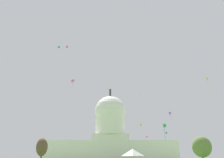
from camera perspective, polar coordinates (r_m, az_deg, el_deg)
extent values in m
cube|color=silver|center=(229.51, -7.90, -15.80)|extent=(57.44, 19.48, 18.98)
cube|color=silver|center=(230.82, 7.00, -15.84)|extent=(57.44, 19.48, 18.98)
cube|color=silver|center=(228.46, -0.43, -15.29)|extent=(31.48, 21.43, 24.27)
cylinder|color=silver|center=(230.48, -0.41, -9.73)|extent=(25.71, 25.71, 20.37)
sphere|color=silver|center=(232.12, -0.41, -7.24)|extent=(27.65, 27.65, 27.65)
cylinder|color=#2D3833|center=(235.88, -0.40, -3.10)|extent=(1.80, 1.80, 7.02)
pyramid|color=white|center=(92.06, 4.62, -15.95)|extent=(6.13, 5.09, 2.35)
ellipsoid|color=olive|center=(89.43, 19.35, -14.04)|extent=(7.22, 6.45, 6.66)
ellipsoid|color=brown|center=(126.85, -15.32, -14.39)|extent=(7.70, 8.10, 8.23)
cube|color=red|center=(187.00, 7.74, -12.68)|extent=(0.73, 0.78, 0.50)
cube|color=red|center=(187.04, 7.74, -12.55)|extent=(0.73, 0.78, 0.50)
cube|color=purple|center=(145.59, 12.78, -7.56)|extent=(1.09, 1.01, 0.74)
cube|color=purple|center=(145.71, 12.76, -7.28)|extent=(1.09, 1.01, 0.74)
cylinder|color=purple|center=(145.31, 12.89, -8.32)|extent=(0.49, 0.08, 3.47)
cube|color=pink|center=(84.23, -8.72, -0.58)|extent=(1.19, 1.15, 0.65)
cube|color=pink|center=(84.37, -8.70, -0.27)|extent=(1.19, 1.15, 0.65)
cylinder|color=pink|center=(83.92, -8.80, -1.31)|extent=(0.17, 0.18, 1.85)
cube|color=blue|center=(121.42, 11.99, -11.63)|extent=(0.66, 1.00, 0.89)
cube|color=yellow|center=(97.59, 20.43, 0.03)|extent=(0.86, 0.68, 1.34)
cylinder|color=yellow|center=(97.01, 20.45, -1.01)|extent=(0.29, 0.38, 2.34)
cube|color=#D1339E|center=(118.84, -9.97, 7.07)|extent=(0.83, 0.25, 0.98)
cube|color=teal|center=(127.43, -11.72, 6.96)|extent=(1.12, 0.58, 1.28)
cube|color=green|center=(62.08, 11.61, -10.31)|extent=(0.85, 0.85, 0.34)
cube|color=green|center=(62.13, 11.59, -9.94)|extent=(0.85, 0.85, 0.34)
cylinder|color=green|center=(61.88, 11.68, -11.90)|extent=(0.31, 0.38, 3.14)
cube|color=orange|center=(213.92, 6.32, -3.26)|extent=(0.35, 0.87, 0.78)
cylinder|color=orange|center=(213.43, 6.36, -3.79)|extent=(0.13, 0.36, 3.34)
cube|color=gold|center=(147.09, 6.44, -10.06)|extent=(0.73, 0.92, 1.47)
cylinder|color=gold|center=(146.81, 6.41, -10.87)|extent=(0.46, 0.48, 2.76)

